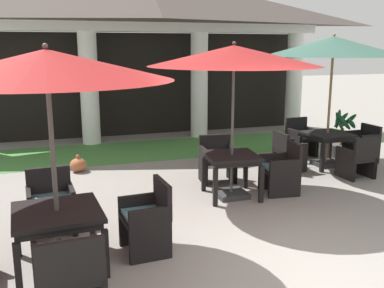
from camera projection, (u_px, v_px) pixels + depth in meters
ground_plane at (291, 273)px, 5.02m from camera, size 60.00×60.00×0.00m
background_pavilion at (144, 13)px, 11.54m from camera, size 10.28×2.76×4.42m
lawn_strip at (158, 149)px, 11.04m from camera, size 12.08×2.26×0.01m
patio_table_near_foreground at (327, 138)px, 9.42m from camera, size 0.92×0.92×0.72m
patio_umbrella_near_foreground at (333, 47)px, 9.00m from camera, size 2.86×2.86×2.79m
patio_chair_near_foreground_west at (288, 152)px, 9.14m from camera, size 0.53×0.60×0.81m
patio_chair_near_foreground_south at (358, 159)px, 8.59m from camera, size 0.60×0.58×0.84m
patio_chair_near_foreground_east at (362, 144)px, 9.79m from camera, size 0.58×0.64×0.82m
patio_chair_near_foreground_north at (301, 138)px, 10.34m from camera, size 0.61×0.58×0.88m
patio_table_mid_left at (232, 161)px, 7.45m from camera, size 0.93×0.93×0.75m
patio_umbrella_mid_left at (234, 57)px, 7.07m from camera, size 2.83×2.83×2.61m
patio_chair_mid_left_east at (281, 170)px, 7.69m from camera, size 0.63×0.60×0.89m
patio_chair_mid_left_north at (217, 160)px, 8.36m from camera, size 0.68×0.57×0.87m
patio_table_mid_right at (57, 218)px, 5.05m from camera, size 1.05×1.05×0.70m
patio_umbrella_mid_right at (47, 67)px, 4.67m from camera, size 2.74×2.74×2.57m
patio_chair_mid_right_south at (69, 277)px, 4.12m from camera, size 0.67×0.60×0.88m
patio_chair_mid_right_north at (51, 203)px, 6.05m from camera, size 0.65×0.57×0.88m
patio_chair_mid_right_east at (147, 219)px, 5.47m from camera, size 0.57×0.64×0.91m
potted_palm_right_edge at (342, 142)px, 10.23m from camera, size 0.60×0.60×1.12m
terracotta_urn at (78, 165)px, 9.05m from camera, size 0.34×0.34×0.37m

